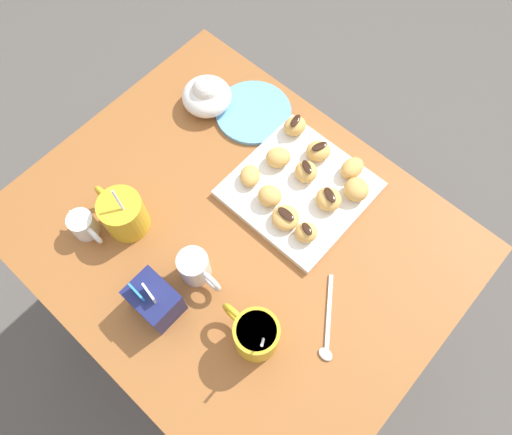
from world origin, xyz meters
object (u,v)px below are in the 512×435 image
beignet_7 (356,189)px  sugar_caddy (155,300)px  coffee_mug_mustard_left (255,334)px  beignet_6 (295,126)px  beignet_0 (278,157)px  cream_pitcher_white (196,268)px  beignet_5 (250,176)px  beignet_1 (306,172)px  pastry_plate_square (299,189)px  coffee_mug_mustard_right (123,213)px  saucer_sky_left (253,112)px  beignet_4 (285,218)px  beignet_10 (352,168)px  chocolate_sauce_pitcher (83,225)px  beignet_2 (270,196)px  ice_cream_bowl (207,95)px  beignet_8 (329,199)px  dining_table (238,258)px  beignet_3 (306,232)px

beignet_7 → sugar_caddy: bearing=72.8°
coffee_mug_mustard_left → beignet_6: bearing=-58.6°
beignet_0 → cream_pitcher_white: bearing=99.3°
beignet_5 → beignet_1: bearing=-134.0°
sugar_caddy → beignet_5: size_ratio=2.12×
pastry_plate_square → coffee_mug_mustard_right: coffee_mug_mustard_right is taller
saucer_sky_left → beignet_4: 0.28m
coffee_mug_mustard_left → saucer_sky_left: 0.51m
cream_pitcher_white → beignet_10: 0.38m
beignet_7 → beignet_4: bearing=65.0°
saucer_sky_left → beignet_4: beignet_4 is taller
coffee_mug_mustard_right → chocolate_sauce_pitcher: 0.08m
sugar_caddy → beignet_1: 0.40m
beignet_1 → sugar_caddy: bearing=85.5°
sugar_caddy → beignet_7: size_ratio=1.99×
chocolate_sauce_pitcher → beignet_2: bearing=-128.5°
coffee_mug_mustard_left → cream_pitcher_white: 0.17m
sugar_caddy → saucer_sky_left: size_ratio=0.61×
ice_cream_bowl → beignet_5: bearing=157.8°
beignet_2 → beignet_6: bearing=-66.2°
coffee_mug_mustard_left → beignet_5: size_ratio=2.90×
sugar_caddy → beignet_8: sugar_caddy is taller
ice_cream_bowl → beignet_6: ice_cream_bowl is taller
pastry_plate_square → chocolate_sauce_pitcher: chocolate_sauce_pitcher is taller
saucer_sky_left → beignet_0: 0.15m
pastry_plate_square → beignet_8: beignet_8 is taller
dining_table → beignet_5: size_ratio=17.45×
pastry_plate_square → beignet_7: (-0.09, -0.07, 0.03)m
beignet_0 → beignet_2: bearing=120.5°
saucer_sky_left → beignet_1: size_ratio=3.55×
coffee_mug_mustard_left → beignet_3: 0.23m
cream_pitcher_white → sugar_caddy: bearing=82.2°
dining_table → coffee_mug_mustard_left: size_ratio=6.02×
dining_table → coffee_mug_mustard_right: coffee_mug_mustard_right is taller
sugar_caddy → beignet_1: size_ratio=2.18×
ice_cream_bowl → beignet_5: 0.23m
ice_cream_bowl → beignet_10: bearing=-168.8°
coffee_mug_mustard_right → beignet_3: coffee_mug_mustard_right is taller
coffee_mug_mustard_left → coffee_mug_mustard_right: (0.35, -0.00, -0.00)m
ice_cream_bowl → beignet_2: size_ratio=2.30×
beignet_7 → beignet_10: 0.05m
coffee_mug_mustard_left → saucer_sky_left: size_ratio=0.84×
coffee_mug_mustard_left → beignet_1: bearing=-65.2°
pastry_plate_square → sugar_caddy: (0.04, 0.37, 0.03)m
beignet_4 → beignet_5: same height
beignet_1 → beignet_3: (-0.09, 0.10, -0.00)m
beignet_6 → beignet_7: bearing=169.8°
beignet_7 → beignet_6: bearing=-10.2°
saucer_sky_left → beignet_10: beignet_10 is taller
saucer_sky_left → ice_cream_bowl: bearing=29.0°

